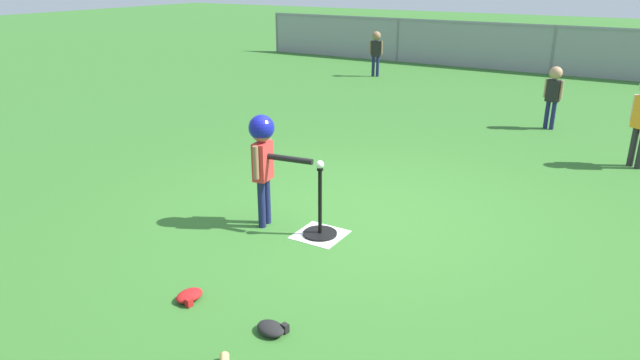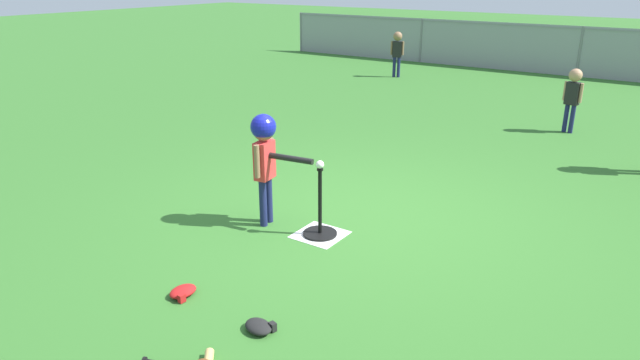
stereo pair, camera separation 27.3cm
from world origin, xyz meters
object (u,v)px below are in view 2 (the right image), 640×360
baseball_on_tee (320,165)px  fielder_deep_center (397,48)px  batter_child (265,147)px  glove_by_plate (183,292)px  glove_near_bats (259,327)px  batting_tee (320,225)px  fielder_deep_left (573,92)px

baseball_on_tee → fielder_deep_center: 8.63m
batter_child → glove_by_plate: (0.31, -1.39, -0.75)m
glove_near_bats → batting_tee: bearing=108.9°
baseball_on_tee → glove_near_bats: bearing=-71.1°
batter_child → fielder_deep_left: size_ratio=1.13×
batting_tee → fielder_deep_center: fielder_deep_center is taller
fielder_deep_left → batting_tee: bearing=-102.1°
batter_child → fielder_deep_left: (1.67, 5.21, -0.16)m
glove_by_plate → baseball_on_tee: bearing=79.9°
batter_child → fielder_deep_left: bearing=72.2°
glove_near_bats → fielder_deep_left: bearing=84.9°
batter_child → glove_by_plate: size_ratio=4.69×
baseball_on_tee → glove_near_bats: 1.71m
batter_child → fielder_deep_left: batter_child is taller
fielder_deep_left → glove_by_plate: bearing=-101.7°
batter_child → fielder_deep_center: bearing=108.7°
glove_near_bats → glove_by_plate: bearing=178.6°
glove_by_plate → glove_near_bats: bearing=-1.4°
baseball_on_tee → glove_by_plate: size_ratio=0.32×
batting_tee → baseball_on_tee: bearing=180.0°
batter_child → glove_by_plate: batter_child is taller
batter_child → glove_by_plate: 1.61m
batter_child → baseball_on_tee: bearing=8.3°
batter_child → fielder_deep_center: 8.51m
batting_tee → baseball_on_tee: baseball_on_tee is taller
fielder_deep_center → batting_tee: bearing=-67.5°
batting_tee → glove_by_plate: batting_tee is taller
batting_tee → glove_near_bats: bearing=-71.1°
glove_by_plate → batting_tee: bearing=79.9°
fielder_deep_left → batter_child: bearing=-107.8°
batting_tee → fielder_deep_center: (-3.30, 7.97, 0.56)m
batting_tee → glove_near_bats: size_ratio=2.62×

